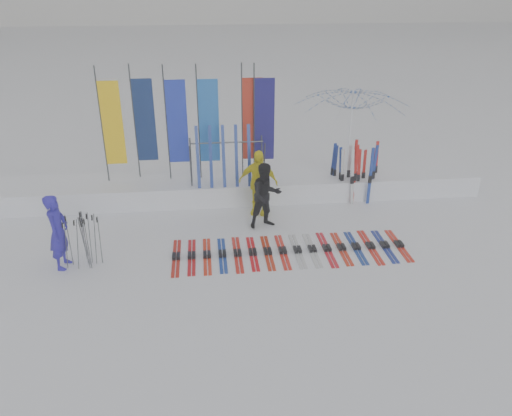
{
  "coord_description": "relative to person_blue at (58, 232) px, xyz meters",
  "views": [
    {
      "loc": [
        -0.94,
        -8.82,
        5.92
      ],
      "look_at": [
        0.2,
        1.6,
        1.0
      ],
      "focal_mm": 35.0,
      "sensor_mm": 36.0,
      "label": 1
    }
  ],
  "objects": [
    {
      "name": "person_yellow",
      "position": [
        4.62,
        2.25,
        0.03
      ],
      "size": [
        1.13,
        0.7,
        1.79
      ],
      "primitive_type": "imported",
      "rotation": [
        0.0,
        0.0,
        -0.26
      ],
      "color": "yellow",
      "rests_on": "ground"
    },
    {
      "name": "ground",
      "position": [
        4.16,
        -1.14,
        -0.86
      ],
      "size": [
        120.0,
        120.0,
        0.0
      ],
      "primitive_type": "plane",
      "color": "white",
      "rests_on": "ground"
    },
    {
      "name": "pole_cluster",
      "position": [
        0.49,
        0.04,
        -0.27
      ],
      "size": [
        0.78,
        0.66,
        1.25
      ],
      "color": "#595B60",
      "rests_on": "ground"
    },
    {
      "name": "feather_flags",
      "position": [
        2.95,
        3.61,
        1.38
      ],
      "size": [
        4.74,
        0.31,
        3.2
      ],
      "color": "#383A3F",
      "rests_on": "ground"
    },
    {
      "name": "person_blue",
      "position": [
        0.0,
        0.0,
        0.0
      ],
      "size": [
        0.49,
        0.68,
        1.73
      ],
      "primitive_type": "imported",
      "rotation": [
        0.0,
        0.0,
        1.45
      ],
      "color": "#241CA4",
      "rests_on": "ground"
    },
    {
      "name": "upright_skis",
      "position": [
        7.5,
        3.03,
        -0.08
      ],
      "size": [
        1.41,
        1.1,
        1.69
      ],
      "color": "red",
      "rests_on": "ground"
    },
    {
      "name": "snow_bank",
      "position": [
        4.16,
        3.46,
        -0.56
      ],
      "size": [
        14.0,
        1.6,
        0.6
      ],
      "primitive_type": "cube",
      "color": "white",
      "rests_on": "ground"
    },
    {
      "name": "person_black",
      "position": [
        4.73,
        1.45,
        -0.01
      ],
      "size": [
        0.98,
        0.85,
        1.71
      ],
      "primitive_type": "imported",
      "rotation": [
        0.0,
        0.0,
        0.28
      ],
      "color": "black",
      "rests_on": "ground"
    },
    {
      "name": "ski_row",
      "position": [
        5.11,
        0.08,
        -0.83
      ],
      "size": [
        5.48,
        1.68,
        0.07
      ],
      "color": "#AF1A0E",
      "rests_on": "ground"
    },
    {
      "name": "tent_canopy",
      "position": [
        7.58,
        4.09,
        0.65
      ],
      "size": [
        4.4,
        4.43,
        3.02
      ],
      "primitive_type": "imported",
      "rotation": [
        0.0,
        0.0,
        -0.43
      ],
      "color": "white",
      "rests_on": "ground"
    },
    {
      "name": "ski_rack",
      "position": [
        3.85,
        3.06,
        0.52
      ],
      "size": [
        2.04,
        0.8,
        1.23
      ],
      "color": "#383A3F",
      "rests_on": "ground"
    }
  ]
}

